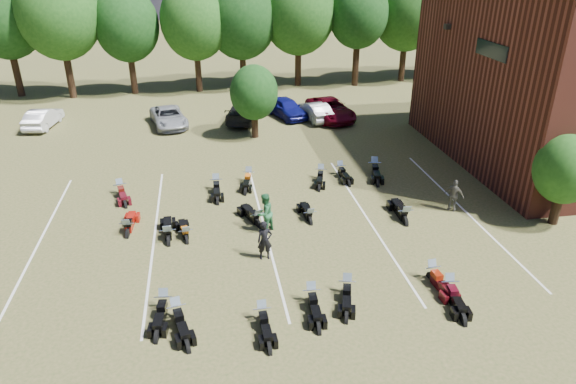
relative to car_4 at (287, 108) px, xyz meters
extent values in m
plane|color=brown|center=(-0.89, -19.63, -0.74)|extent=(160.00, 160.00, 0.00)
imported|color=#B7B7BB|center=(-17.70, 0.59, -0.05)|extent=(2.06, 4.35, 1.38)
imported|color=gray|center=(-8.79, -0.65, -0.07)|extent=(3.14, 5.13, 1.33)
imported|color=black|center=(-3.20, -0.30, 0.04)|extent=(3.61, 5.78, 1.56)
imported|color=navy|center=(0.00, 0.00, 0.00)|extent=(3.06, 4.66, 1.47)
imported|color=#AAA9A5|center=(2.02, -0.97, -0.06)|extent=(2.08, 4.31, 1.36)
imported|color=#570513|center=(3.19, -1.00, 0.01)|extent=(3.21, 5.68, 1.50)
imported|color=#35353A|center=(14.55, -0.40, -0.09)|extent=(2.55, 4.70, 1.29)
imported|color=black|center=(-4.19, -19.33, 0.12)|extent=(0.64, 0.44, 1.71)
imported|color=#26663B|center=(-3.89, -17.08, 0.20)|extent=(1.15, 1.14, 1.88)
imported|color=#605C52|center=(5.50, -16.62, 0.09)|extent=(0.97, 0.97, 1.65)
cube|color=black|center=(8.46, -7.63, 6.76)|extent=(0.30, 0.40, 0.30)
cube|color=black|center=(8.58, -12.63, 6.26)|extent=(0.06, 3.00, 0.80)
cylinder|color=black|center=(-21.89, 9.37, 1.31)|extent=(0.58, 0.58, 4.08)
ellipsoid|color=#1E4C19|center=(-21.89, 9.37, 5.60)|extent=(6.00, 6.00, 6.90)
cylinder|color=black|center=(-16.89, 9.37, 1.31)|extent=(0.58, 0.58, 4.08)
ellipsoid|color=#1E4C19|center=(-16.89, 9.37, 5.60)|extent=(6.00, 6.00, 6.90)
cylinder|color=black|center=(-11.89, 9.37, 1.31)|extent=(0.57, 0.58, 4.08)
ellipsoid|color=#1E4C19|center=(-11.89, 9.37, 5.60)|extent=(6.00, 6.00, 6.90)
cylinder|color=black|center=(-6.89, 9.37, 1.31)|extent=(0.57, 0.58, 4.08)
ellipsoid|color=#1E4C19|center=(-6.89, 9.37, 5.60)|extent=(6.00, 6.00, 6.90)
cylinder|color=black|center=(-1.89, 9.37, 1.31)|extent=(0.58, 0.58, 4.08)
ellipsoid|color=#1E4C19|center=(-1.89, 9.37, 5.60)|extent=(6.00, 6.00, 6.90)
cylinder|color=black|center=(3.11, 9.37, 1.31)|extent=(0.57, 0.58, 4.08)
ellipsoid|color=#1E4C19|center=(3.11, 9.37, 5.60)|extent=(6.00, 6.00, 6.90)
cylinder|color=black|center=(8.11, 9.37, 1.31)|extent=(0.57, 0.58, 4.08)
ellipsoid|color=#1E4C19|center=(8.11, 9.37, 5.60)|extent=(6.00, 6.00, 6.90)
cylinder|color=black|center=(13.11, 9.37, 1.31)|extent=(0.57, 0.58, 4.08)
ellipsoid|color=#1E4C19|center=(13.11, 9.37, 5.60)|extent=(6.00, 6.00, 6.90)
cylinder|color=black|center=(18.11, 9.37, 1.31)|extent=(0.58, 0.58, 4.08)
ellipsoid|color=#1E4C19|center=(18.11, 9.37, 5.60)|extent=(6.00, 6.00, 6.90)
cylinder|color=black|center=(23.11, 9.37, 1.31)|extent=(0.58, 0.58, 4.08)
ellipsoid|color=#1E4C19|center=(23.11, 9.37, 5.60)|extent=(6.00, 6.00, 6.90)
cylinder|color=black|center=(9.61, -18.63, 0.12)|extent=(0.24, 0.24, 1.71)
sphere|color=#1E4C19|center=(9.61, -18.63, 2.02)|extent=(2.80, 2.80, 2.80)
cylinder|color=black|center=(-2.89, -4.13, 0.21)|extent=(0.24, 0.24, 1.90)
sphere|color=#1E4C19|center=(-2.89, -4.13, 2.36)|extent=(3.20, 3.20, 3.20)
cube|color=silver|center=(-13.89, -16.63, -0.73)|extent=(0.10, 14.00, 0.01)
cube|color=silver|center=(-8.89, -16.63, -0.73)|extent=(0.10, 14.00, 0.01)
cube|color=silver|center=(-3.89, -16.63, -0.73)|extent=(0.10, 14.00, 0.01)
cube|color=silver|center=(1.11, -16.63, -0.73)|extent=(0.10, 14.00, 0.01)
cube|color=silver|center=(6.11, -16.63, -0.73)|extent=(0.10, 14.00, 0.01)
camera|label=1|loc=(-6.33, -37.45, 11.07)|focal=32.00mm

